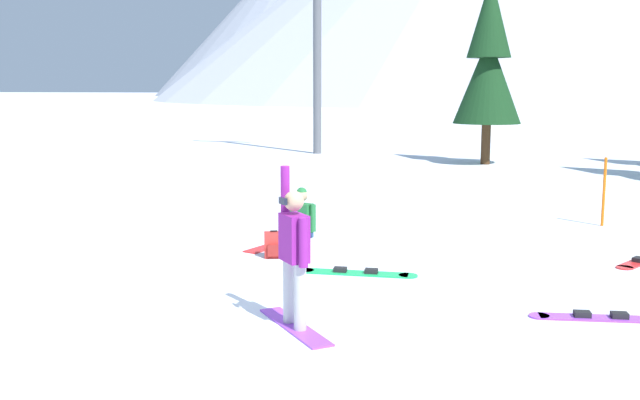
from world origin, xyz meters
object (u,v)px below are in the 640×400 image
(backpack_red, at_px, (274,245))
(pine_tree_slender, at_px, (489,62))
(snowboarder_midground, at_px, (297,221))
(snowboarder_foreground, at_px, (294,254))
(loose_snowboard_near_right, at_px, (356,273))
(trail_marker_pole, at_px, (604,192))
(loose_snowboard_near_left, at_px, (601,317))

(backpack_red, bearing_deg, pine_tree_slender, 84.55)
(snowboarder_midground, bearing_deg, pine_tree_slender, 83.26)
(snowboarder_foreground, relative_size, loose_snowboard_near_right, 1.00)
(snowboarder_midground, xyz_separation_m, backpack_red, (0.20, -1.58, -0.12))
(snowboarder_foreground, height_order, snowboarder_midground, snowboarder_foreground)
(backpack_red, distance_m, trail_marker_pole, 7.33)
(loose_snowboard_near_right, bearing_deg, snowboarder_foreground, -89.42)
(trail_marker_pole, bearing_deg, loose_snowboard_near_left, -91.95)
(snowboarder_foreground, relative_size, snowboarder_midground, 1.07)
(snowboarder_midground, distance_m, loose_snowboard_near_left, 6.31)
(loose_snowboard_near_right, bearing_deg, snowboarder_midground, 129.89)
(loose_snowboard_near_right, relative_size, pine_tree_slender, 0.28)
(snowboarder_foreground, distance_m, snowboarder_midground, 5.25)
(pine_tree_slender, bearing_deg, trail_marker_pole, -72.39)
(snowboarder_foreground, height_order, pine_tree_slender, pine_tree_slender)
(loose_snowboard_near_right, bearing_deg, loose_snowboard_near_left, -17.82)
(loose_snowboard_near_right, bearing_deg, trail_marker_pole, 55.83)
(snowboarder_midground, bearing_deg, loose_snowboard_near_right, -50.11)
(snowboarder_foreground, distance_m, backpack_red, 3.76)
(loose_snowboard_near_right, bearing_deg, pine_tree_slender, 90.07)
(snowboarder_foreground, bearing_deg, loose_snowboard_near_right, 90.58)
(loose_snowboard_near_right, height_order, pine_tree_slender, pine_tree_slender)
(snowboarder_midground, bearing_deg, snowboarder_foreground, -69.23)
(snowboarder_foreground, distance_m, pine_tree_slender, 20.35)
(snowboarder_foreground, bearing_deg, pine_tree_slender, 90.14)
(snowboarder_midground, height_order, loose_snowboard_near_left, snowboarder_midground)
(snowboarder_foreground, height_order, loose_snowboard_near_right, snowboarder_foreground)
(pine_tree_slender, bearing_deg, backpack_red, -95.45)
(backpack_red, distance_m, pine_tree_slender, 17.30)
(snowboarder_foreground, xyz_separation_m, loose_snowboard_near_left, (3.50, 1.56, -0.88))
(snowboarder_foreground, relative_size, pine_tree_slender, 0.28)
(snowboarder_foreground, xyz_separation_m, snowboarder_midground, (-1.85, 4.88, -0.57))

